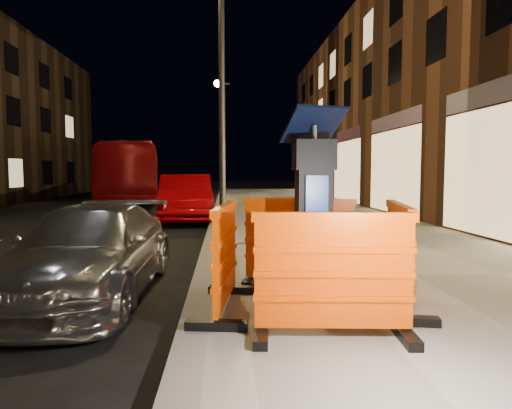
{
  "coord_description": "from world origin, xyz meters",
  "views": [
    {
      "loc": [
        0.32,
        -6.24,
        1.65
      ],
      "look_at": [
        0.8,
        1.0,
        1.1
      ],
      "focal_mm": 32.0,
      "sensor_mm": 36.0,
      "label": 1
    }
  ],
  "objects": [
    {
      "name": "barrier_bldgside",
      "position": [
        2.21,
        -1.4,
        0.72
      ],
      "size": [
        0.88,
        1.55,
        1.13
      ],
      "primitive_type": "cube",
      "rotation": [
        0.0,
        0.0,
        1.36
      ],
      "color": "#FA4800",
      "rests_on": "sidewalk"
    },
    {
      "name": "kerb",
      "position": [
        0.0,
        0.0,
        0.07
      ],
      "size": [
        0.3,
        60.0,
        0.15
      ],
      "primitive_type": "cube",
      "color": "slate",
      "rests_on": "ground"
    },
    {
      "name": "barrier_kerbside",
      "position": [
        0.31,
        -1.4,
        0.72
      ],
      "size": [
        0.79,
        1.52,
        1.13
      ],
      "primitive_type": "cube",
      "rotation": [
        0.0,
        0.0,
        1.43
      ],
      "color": "#FA4800",
      "rests_on": "sidewalk"
    },
    {
      "name": "street_lamp_mid",
      "position": [
        0.25,
        3.0,
        3.15
      ],
      "size": [
        0.12,
        0.12,
        6.0
      ],
      "primitive_type": "cylinder",
      "color": "#3F3F44",
      "rests_on": "sidewalk"
    },
    {
      "name": "bus_doubledecker",
      "position": [
        -4.55,
        17.94,
        0.0
      ],
      "size": [
        4.01,
        11.05,
        3.01
      ],
      "primitive_type": "imported",
      "rotation": [
        0.0,
        0.0,
        0.14
      ],
      "color": "#9B0B12",
      "rests_on": "ground"
    },
    {
      "name": "parking_kiosk",
      "position": [
        1.26,
        -1.4,
        1.17
      ],
      "size": [
        0.74,
        0.74,
        2.03
      ],
      "primitive_type": "cube",
      "rotation": [
        0.0,
        0.0,
        -0.17
      ],
      "color": "black",
      "rests_on": "sidewalk"
    },
    {
      "name": "car_red",
      "position": [
        -0.99,
        8.66,
        0.0
      ],
      "size": [
        2.01,
        4.7,
        1.51
      ],
      "primitive_type": "imported",
      "rotation": [
        0.0,
        0.0,
        0.09
      ],
      "color": "#A2050D",
      "rests_on": "ground"
    },
    {
      "name": "street_lamp_far",
      "position": [
        0.25,
        18.0,
        3.15
      ],
      "size": [
        0.12,
        0.12,
        6.0
      ],
      "primitive_type": "cylinder",
      "color": "#3F3F44",
      "rests_on": "sidewalk"
    },
    {
      "name": "ground_plane",
      "position": [
        0.0,
        0.0,
        0.0
      ],
      "size": [
        120.0,
        120.0,
        0.0
      ],
      "primitive_type": "plane",
      "color": "black",
      "rests_on": "ground"
    },
    {
      "name": "sidewalk",
      "position": [
        3.0,
        0.0,
        0.07
      ],
      "size": [
        6.0,
        60.0,
        0.15
      ],
      "primitive_type": "cube",
      "color": "gray",
      "rests_on": "ground"
    },
    {
      "name": "car_silver",
      "position": [
        -1.46,
        -0.2,
        0.0
      ],
      "size": [
        1.77,
        4.09,
        1.17
      ],
      "primitive_type": "imported",
      "rotation": [
        0.0,
        0.0,
        -0.03
      ],
      "color": "#A7A7AC",
      "rests_on": "ground"
    },
    {
      "name": "barrier_back",
      "position": [
        1.26,
        -0.45,
        0.72
      ],
      "size": [
        1.55,
        0.91,
        1.13
      ],
      "primitive_type": "cube",
      "rotation": [
        0.0,
        0.0,
        -0.22
      ],
      "color": "#FA4800",
      "rests_on": "sidewalk"
    },
    {
      "name": "barrier_front",
      "position": [
        1.26,
        -2.35,
        0.72
      ],
      "size": [
        1.5,
        0.72,
        1.13
      ],
      "primitive_type": "cube",
      "rotation": [
        0.0,
        0.0,
        -0.08
      ],
      "color": "#FA4800",
      "rests_on": "sidewalk"
    }
  ]
}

